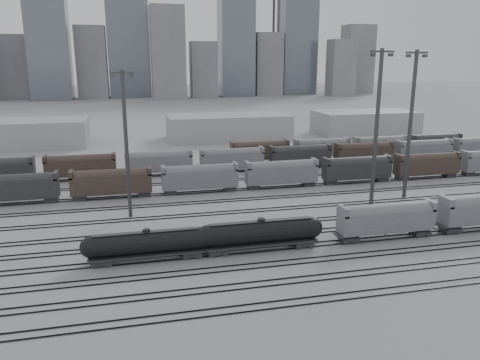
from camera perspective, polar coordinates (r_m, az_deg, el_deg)
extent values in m
plane|color=#A5A5A9|center=(66.60, 7.09, -8.38)|extent=(900.00, 900.00, 0.00)
cube|color=black|center=(54.38, 12.59, -14.05)|extent=(220.00, 0.07, 0.16)
cube|color=black|center=(55.52, 11.94, -13.39)|extent=(220.00, 0.07, 0.16)
cube|color=black|center=(58.39, 10.44, -11.85)|extent=(220.00, 0.07, 0.16)
cube|color=black|center=(59.57, 9.88, -11.27)|extent=(220.00, 0.07, 0.16)
cube|color=black|center=(62.54, 8.60, -9.92)|extent=(220.00, 0.07, 0.16)
cube|color=black|center=(63.76, 8.12, -9.41)|extent=(220.00, 0.07, 0.16)
cube|color=black|center=(66.81, 7.01, -8.23)|extent=(220.00, 0.07, 0.16)
cube|color=black|center=(68.05, 6.59, -7.78)|extent=(220.00, 0.07, 0.16)
cube|color=black|center=(71.17, 5.62, -6.74)|extent=(220.00, 0.07, 0.16)
cube|color=black|center=(72.44, 5.25, -6.34)|extent=(220.00, 0.07, 0.16)
cube|color=black|center=(75.61, 4.40, -5.42)|extent=(220.00, 0.07, 0.16)
cube|color=black|center=(76.90, 4.08, -5.06)|extent=(220.00, 0.07, 0.16)
cube|color=black|center=(81.94, 2.92, -3.81)|extent=(220.00, 0.07, 0.16)
cube|color=black|center=(83.25, 2.65, -3.51)|extent=(220.00, 0.07, 0.16)
cube|color=black|center=(88.37, 1.67, -2.43)|extent=(220.00, 0.07, 0.16)
cube|color=black|center=(89.70, 1.43, -2.17)|extent=(220.00, 0.07, 0.16)
cube|color=black|center=(94.88, 0.58, -1.23)|extent=(220.00, 0.07, 0.16)
cube|color=black|center=(96.22, 0.38, -1.01)|extent=(220.00, 0.07, 0.16)
cube|color=black|center=(102.40, -0.49, -0.06)|extent=(220.00, 0.07, 0.16)
cube|color=black|center=(103.75, -0.66, 0.14)|extent=(220.00, 0.07, 0.16)
cube|color=black|center=(109.98, -1.41, 0.96)|extent=(220.00, 0.07, 0.16)
cube|color=black|center=(111.35, -1.56, 1.13)|extent=(220.00, 0.07, 0.16)
cube|color=black|center=(117.62, -2.21, 1.84)|extent=(220.00, 0.07, 0.16)
cube|color=black|center=(119.00, -2.34, 1.99)|extent=(220.00, 0.07, 0.16)
cube|color=#272729|center=(63.77, -16.48, -9.44)|extent=(2.52, 2.04, 0.68)
cube|color=#272729|center=(64.00, -5.91, -8.81)|extent=(2.52, 2.04, 0.68)
cube|color=#272729|center=(63.43, -11.21, -8.76)|extent=(15.04, 2.62, 0.24)
cylinder|color=black|center=(62.84, -11.27, -7.46)|extent=(14.07, 2.81, 2.81)
sphere|color=black|center=(63.10, -17.72, -7.79)|extent=(2.81, 2.81, 2.81)
sphere|color=black|center=(63.37, -4.87, -7.03)|extent=(2.81, 2.81, 2.81)
cylinder|color=black|center=(62.29, -11.34, -6.13)|extent=(0.97, 0.97, 0.49)
cube|color=#272729|center=(62.32, -11.34, -6.21)|extent=(13.58, 0.87, 0.06)
cube|color=#272729|center=(64.47, -2.76, -8.53)|extent=(2.67, 2.16, 0.72)
cube|color=#272729|center=(67.60, 7.66, -7.53)|extent=(2.67, 2.16, 0.72)
cube|color=#272729|center=(65.57, 2.58, -7.64)|extent=(15.92, 2.77, 0.26)
cylinder|color=black|center=(64.97, 2.60, -6.29)|extent=(14.90, 2.98, 2.98)
sphere|color=black|center=(63.46, -3.94, -6.83)|extent=(2.98, 2.98, 2.98)
sphere|color=black|center=(67.28, 8.74, -5.71)|extent=(2.98, 2.98, 2.98)
cylinder|color=black|center=(64.41, 2.61, -4.93)|extent=(1.03, 1.03, 0.51)
cube|color=#272729|center=(64.44, 2.61, -5.01)|extent=(14.38, 0.92, 0.06)
cube|color=#272729|center=(70.34, 13.12, -6.93)|extent=(2.53, 2.04, 0.68)
cube|color=#272729|center=(76.05, 21.07, -5.90)|extent=(2.53, 2.04, 0.68)
cube|color=gray|center=(72.26, 17.39, -4.72)|extent=(14.57, 2.91, 3.11)
cylinder|color=gray|center=(71.90, 17.46, -3.84)|extent=(13.21, 2.82, 2.82)
cube|color=gray|center=(68.44, 12.44, -3.74)|extent=(0.68, 2.91, 1.36)
cube|color=gray|center=(75.41, 22.09, -2.78)|extent=(0.68, 2.91, 1.36)
cone|color=#272729|center=(72.88, 17.28, -6.12)|extent=(2.33, 2.33, 0.87)
cube|color=#272729|center=(79.04, 24.24, -5.44)|extent=(2.64, 2.13, 0.71)
cube|color=gray|center=(77.02, 23.85, -2.45)|extent=(0.71, 3.04, 1.42)
cylinder|color=#3D3C3F|center=(78.46, -13.68, 4.06)|extent=(0.62, 0.62, 24.26)
cube|color=#3D3C3F|center=(77.30, -14.21, 12.58)|extent=(3.88, 0.29, 0.29)
cube|color=#3D3C3F|center=(77.34, -15.28, 12.15)|extent=(0.68, 0.49, 0.49)
cube|color=#3D3C3F|center=(77.31, -13.08, 12.28)|extent=(0.68, 0.49, 0.49)
cylinder|color=#3D3C3F|center=(86.17, 16.29, 5.93)|extent=(0.71, 0.71, 27.63)
cube|color=#3D3C3F|center=(85.36, 16.93, 14.76)|extent=(4.42, 0.33, 0.33)
cube|color=#3D3C3F|center=(84.55, 15.90, 14.46)|extent=(0.77, 0.55, 0.55)
cube|color=#3D3C3F|center=(86.18, 17.89, 14.31)|extent=(0.77, 0.55, 0.55)
cylinder|color=#3D3C3F|center=(93.13, 20.04, 6.20)|extent=(0.70, 0.70, 27.52)
cube|color=#3D3C3F|center=(92.37, 20.76, 14.32)|extent=(4.40, 0.33, 0.33)
cube|color=#3D3C3F|center=(91.47, 19.84, 14.06)|extent=(0.77, 0.55, 0.55)
cube|color=#3D3C3F|center=(93.28, 21.60, 13.90)|extent=(0.77, 0.55, 0.55)
cube|color=#272729|center=(94.69, -25.70, -1.02)|extent=(15.00, 3.00, 5.60)
cube|color=#45332B|center=(92.39, -15.38, -0.44)|extent=(15.00, 3.00, 5.60)
cube|color=gray|center=(93.19, -4.90, 0.16)|extent=(15.00, 3.00, 5.60)
cube|color=gray|center=(97.01, 5.08, 0.72)|extent=(15.00, 3.00, 5.60)
cube|color=#272729|center=(103.52, 14.06, 1.22)|extent=(15.00, 3.00, 5.60)
cube|color=#45332B|center=(112.24, 21.81, 1.62)|extent=(15.00, 3.00, 5.60)
cube|color=#45332B|center=(108.45, -18.83, 1.46)|extent=(15.00, 3.00, 5.60)
cube|color=gray|center=(108.03, -9.83, 1.98)|extent=(15.00, 3.00, 5.60)
cube|color=gray|center=(110.27, -0.98, 2.45)|extent=(15.00, 3.00, 5.60)
cube|color=#272729|center=(115.00, 7.33, 2.83)|extent=(15.00, 3.00, 5.60)
cube|color=#45332B|center=(121.94, 14.85, 3.13)|extent=(15.00, 3.00, 5.60)
cube|color=gray|center=(130.74, 21.46, 3.34)|extent=(15.00, 3.00, 5.60)
cube|color=gray|center=(141.04, 27.18, 3.49)|extent=(15.00, 3.00, 5.60)
cube|color=#45332B|center=(120.01, 2.41, 3.42)|extent=(15.00, 3.00, 5.60)
cube|color=gray|center=(125.60, 9.92, 3.71)|extent=(15.00, 3.00, 5.60)
cube|color=gray|center=(133.14, 16.68, 3.92)|extent=(15.00, 3.00, 5.60)
cube|color=#272729|center=(142.32, 22.66, 4.06)|extent=(15.00, 3.00, 5.60)
cube|color=#ABACAE|center=(158.61, -27.12, 4.99)|extent=(50.00, 18.00, 8.00)
cube|color=#ABACAE|center=(157.21, -1.43, 6.50)|extent=(40.00, 18.00, 8.00)
cube|color=#ABACAE|center=(174.36, 14.99, 6.80)|extent=(35.00, 18.00, 8.00)
cube|color=gray|center=(345.28, -26.10, 12.23)|extent=(22.00, 17.60, 42.00)
cube|color=slate|center=(341.13, -22.22, 15.82)|extent=(25.00, 20.00, 80.00)
cube|color=gray|center=(338.21, -17.67, 13.49)|extent=(20.00, 16.00, 48.00)
cube|color=slate|center=(338.12, -13.55, 17.75)|extent=(28.00, 22.40, 95.00)
cube|color=gray|center=(338.51, -9.00, 14.99)|extent=(22.00, 17.60, 60.00)
cube|color=gray|center=(341.44, -4.63, 13.27)|extent=(18.00, 14.40, 38.00)
cube|color=slate|center=(346.21, -0.43, 16.14)|extent=(24.00, 19.20, 72.00)
cube|color=gray|center=(352.47, 3.66, 13.89)|extent=(20.00, 16.00, 45.00)
cube|color=slate|center=(360.94, 7.70, 17.22)|extent=(26.00, 20.80, 88.00)
cube|color=gray|center=(370.06, 11.29, 13.28)|extent=(18.00, 14.40, 40.00)
cube|color=gray|center=(380.96, 14.87, 14.02)|extent=(22.00, 17.60, 52.00)
cylinder|color=#3D3C3F|center=(363.32, -15.24, 17.79)|extent=(1.80, 1.80, 100.00)
cylinder|color=#3D3C3F|center=(380.06, 4.11, 18.07)|extent=(1.80, 1.80, 100.00)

